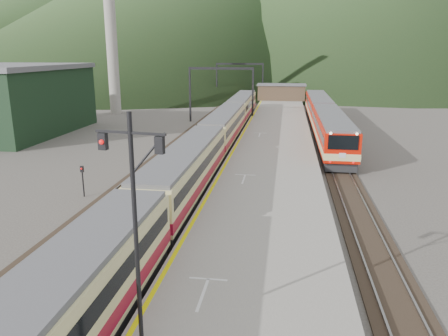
# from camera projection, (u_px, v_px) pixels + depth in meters

# --- Properties ---
(track_main) EXTENTS (2.60, 200.00, 0.23)m
(track_main) POSITION_uv_depth(u_px,v_px,m) (226.00, 142.00, 50.16)
(track_main) COLOR black
(track_main) RESTS_ON ground
(track_far) EXTENTS (2.60, 200.00, 0.23)m
(track_far) POSITION_uv_depth(u_px,v_px,m) (184.00, 141.00, 50.85)
(track_far) COLOR black
(track_far) RESTS_ON ground
(track_second) EXTENTS (2.60, 200.00, 0.23)m
(track_second) POSITION_uv_depth(u_px,v_px,m) (328.00, 145.00, 48.58)
(track_second) COLOR black
(track_second) RESTS_ON ground
(platform) EXTENTS (8.00, 100.00, 1.00)m
(platform) POSITION_uv_depth(u_px,v_px,m) (275.00, 143.00, 47.37)
(platform) COLOR gray
(platform) RESTS_ON ground
(gantry_near) EXTENTS (9.55, 0.25, 8.00)m
(gantry_near) POSITION_uv_depth(u_px,v_px,m) (221.00, 84.00, 63.48)
(gantry_near) COLOR black
(gantry_near) RESTS_ON ground
(gantry_far) EXTENTS (9.55, 0.25, 8.00)m
(gantry_far) POSITION_uv_depth(u_px,v_px,m) (240.00, 75.00, 87.40)
(gantry_far) COLOR black
(gantry_far) RESTS_ON ground
(warehouse) EXTENTS (14.50, 20.50, 8.60)m
(warehouse) POSITION_uv_depth(u_px,v_px,m) (8.00, 99.00, 54.84)
(warehouse) COLOR black
(warehouse) RESTS_ON ground
(smokestack) EXTENTS (1.80, 1.80, 30.00)m
(smokestack) POSITION_uv_depth(u_px,v_px,m) (110.00, 21.00, 70.39)
(smokestack) COLOR #9E998E
(smokestack) RESTS_ON ground
(station_shed) EXTENTS (9.40, 4.40, 3.10)m
(station_shed) POSITION_uv_depth(u_px,v_px,m) (281.00, 92.00, 85.10)
(station_shed) COLOR #4D3A29
(station_shed) RESTS_ON platform
(hill_a) EXTENTS (180.00, 180.00, 60.00)m
(hill_a) POSITION_uv_depth(u_px,v_px,m) (183.00, 5.00, 191.44)
(hill_a) COLOR #2C4B25
(hill_a) RESTS_ON ground
(hill_d) EXTENTS (200.00, 200.00, 55.00)m
(hill_d) POSITION_uv_depth(u_px,v_px,m) (68.00, 21.00, 250.92)
(hill_d) COLOR #2C4B25
(hill_d) RESTS_ON ground
(main_train) EXTENTS (2.72, 74.69, 3.32)m
(main_train) POSITION_uv_depth(u_px,v_px,m) (210.00, 145.00, 39.50)
(main_train) COLOR #DFD387
(main_train) RESTS_ON track_main
(second_train) EXTENTS (3.02, 41.14, 3.69)m
(second_train) POSITION_uv_depth(u_px,v_px,m) (324.00, 116.00, 56.03)
(second_train) COLOR red
(second_train) RESTS_ON track_second
(signal_mast) EXTENTS (2.18, 0.50, 7.48)m
(signal_mast) POSITION_uv_depth(u_px,v_px,m) (135.00, 211.00, 12.88)
(signal_mast) COLOR black
(signal_mast) RESTS_ON platform
(short_signal_b) EXTENTS (0.24, 0.18, 2.27)m
(short_signal_b) POSITION_uv_depth(u_px,v_px,m) (172.00, 160.00, 36.01)
(short_signal_b) COLOR black
(short_signal_b) RESTS_ON ground
(short_signal_c) EXTENTS (0.22, 0.17, 2.27)m
(short_signal_c) POSITION_uv_depth(u_px,v_px,m) (83.00, 177.00, 31.09)
(short_signal_c) COLOR black
(short_signal_c) RESTS_ON ground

